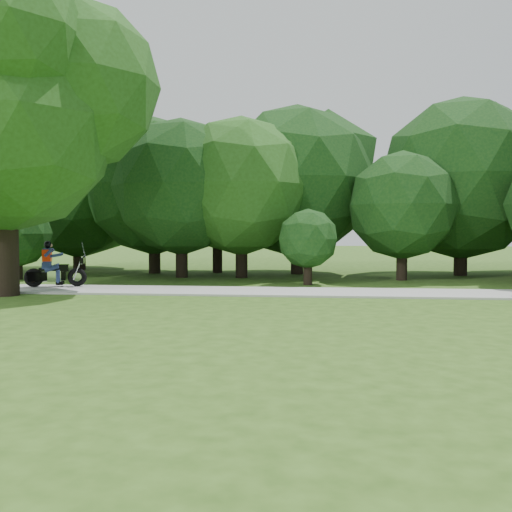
{
  "coord_description": "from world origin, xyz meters",
  "views": [
    {
      "loc": [
        -1.63,
        -9.15,
        2.01
      ],
      "look_at": [
        -2.9,
        3.29,
        1.36
      ],
      "focal_mm": 40.0,
      "sensor_mm": 36.0,
      "label": 1
    }
  ],
  "objects": [
    {
      "name": "ground",
      "position": [
        0.0,
        0.0,
        0.0
      ],
      "size": [
        100.0,
        100.0,
        0.0
      ],
      "primitive_type": "plane",
      "color": "#2D4C15",
      "rests_on": "ground"
    },
    {
      "name": "walkway",
      "position": [
        0.0,
        8.0,
        0.03
      ],
      "size": [
        60.0,
        2.2,
        0.06
      ],
      "primitive_type": "cube",
      "color": "#A0A09B",
      "rests_on": "ground"
    },
    {
      "name": "tree_line",
      "position": [
        1.32,
        14.55,
        3.63
      ],
      "size": [
        40.48,
        11.32,
        7.8
      ],
      "color": "black",
      "rests_on": "ground"
    },
    {
      "name": "big_tree_west",
      "position": [
        -10.54,
        6.85,
        5.76
      ],
      "size": [
        8.64,
        6.56,
        9.96
      ],
      "color": "black",
      "rests_on": "ground"
    },
    {
      "name": "touring_motorcycle",
      "position": [
        -10.05,
        8.39,
        0.6
      ],
      "size": [
        1.91,
        0.99,
        1.49
      ],
      "rotation": [
        0.0,
        0.0,
        0.3
      ],
      "color": "black",
      "rests_on": "walkway"
    }
  ]
}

